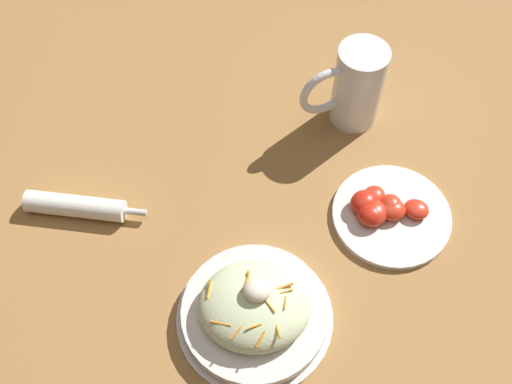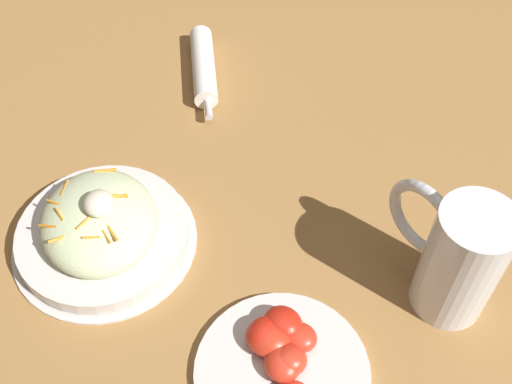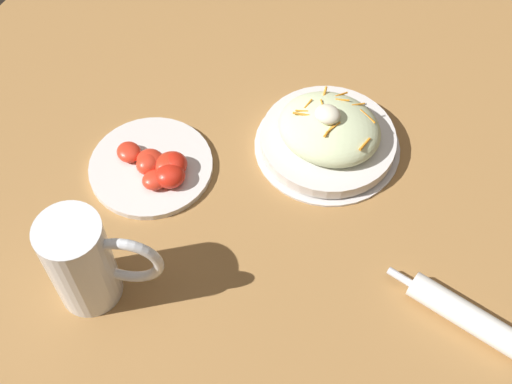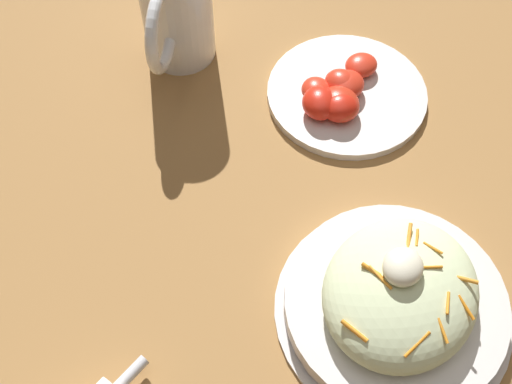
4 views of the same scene
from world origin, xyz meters
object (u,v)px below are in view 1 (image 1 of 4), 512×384
salad_plate (255,309)px  napkin_roll (76,206)px  tomato_plate (386,212)px  beer_mug (355,90)px

salad_plate → napkin_roll: bearing=-34.3°
napkin_roll → tomato_plate: 0.49m
beer_mug → tomato_plate: beer_mug is taller
beer_mug → tomato_plate: size_ratio=0.82×
salad_plate → napkin_roll: size_ratio=1.16×
napkin_roll → beer_mug: bearing=-158.4°
beer_mug → napkin_roll: size_ratio=0.79×
beer_mug → tomato_plate: 0.22m
salad_plate → tomato_plate: size_ratio=1.20×
salad_plate → tomato_plate: salad_plate is taller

